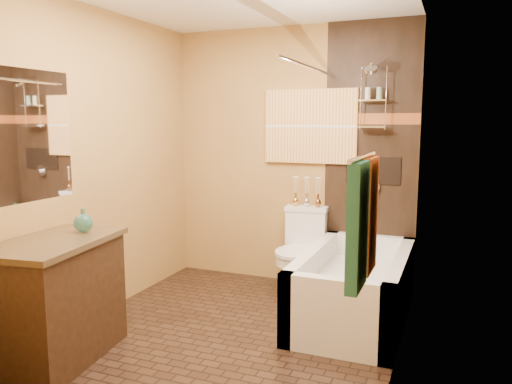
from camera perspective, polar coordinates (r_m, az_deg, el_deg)
The scene contains 22 objects.
floor at distance 3.85m, azimuth -3.46°, elevation -16.46°, with size 3.00×3.00×0.00m, color black.
wall_left at distance 4.18m, azimuth -18.64°, elevation 2.89°, with size 0.02×3.00×2.50m, color #AE8943.
wall_right at distance 3.19m, azimuth 16.19°, elevation 1.50°, with size 0.02×3.00×2.50m, color #AE8943.
wall_back at distance 4.91m, azimuth 4.00°, elevation 4.00°, with size 2.40×0.02×2.50m, color #AE8943.
wall_front at distance 2.27m, azimuth -20.25°, elevation -1.23°, with size 2.40×0.02×2.50m, color #AE8943.
alcove_tile_back at distance 4.71m, azimuth 12.96°, elevation 3.65°, with size 0.85×0.01×2.50m, color black.
alcove_tile_right at distance 3.93m, azimuth 17.17°, elevation 2.65°, with size 0.01×1.50×2.50m, color black.
mosaic_band_back at distance 4.69m, azimuth 13.08°, elevation 8.15°, with size 0.85×0.01×0.10m, color maroon.
mosaic_band_right at distance 3.92m, azimuth 17.25°, elevation 8.05°, with size 0.01×1.50×0.10m, color maroon.
alcove_niche at distance 4.71m, azimuth 13.21°, elevation 2.42°, with size 0.50×0.01×0.25m, color black.
shower_fixtures at distance 4.59m, azimuth 13.21°, elevation 8.72°, with size 0.24×0.33×1.16m.
curtain_rod at distance 4.08m, azimuth 6.23°, elevation 13.97°, with size 0.03×0.03×1.55m, color silver.
towel_bar at distance 2.14m, azimuth 12.10°, elevation 3.94°, with size 0.02×0.02×0.55m, color silver.
towel_teal at distance 2.05m, azimuth 11.52°, elevation -3.85°, with size 0.05×0.22×0.52m, color #206A63.
towel_rust at distance 2.30m, azimuth 12.72°, elevation -2.58°, with size 0.05×0.22×0.52m, color #95451B.
sunset_painting at distance 4.81m, azimuth 6.22°, elevation 7.47°, with size 0.90×0.04×0.70m, color orange.
vanity_mirror at distance 3.66m, azimuth -25.86°, elevation 5.75°, with size 0.01×1.00×0.90m, color white.
bathtub at distance 4.20m, azimuth 11.20°, elevation -11.21°, with size 0.80×1.50×0.55m.
toilet at distance 4.72m, azimuth 5.13°, elevation -6.67°, with size 0.42×0.61×0.79m.
vanity at distance 3.66m, azimuth -21.97°, elevation -11.34°, with size 0.69×1.01×0.83m.
teal_bottle at distance 3.67m, azimuth -19.15°, elevation -3.09°, with size 0.13×0.13×0.20m, color #246E60, non-canonical shape.
bud_vases at distance 4.78m, azimuth 5.83°, elevation 0.13°, with size 0.28×0.06×0.28m.
Camera 1 is at (1.52, -3.15, 1.60)m, focal length 35.00 mm.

